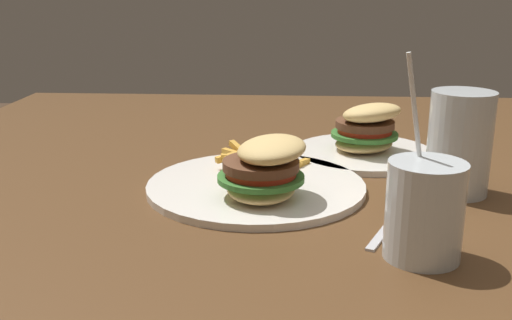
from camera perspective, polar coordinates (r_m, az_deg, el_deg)
name	(u,v)px	position (r m, az deg, el deg)	size (l,w,h in m)	color
dining_table	(305,216)	(0.93, 4.68, -5.37)	(1.31, 1.39, 0.71)	brown
meal_plate_near	(260,177)	(0.81, 0.35, -1.65)	(0.30, 0.30, 0.09)	white
beer_glass	(459,146)	(0.85, 18.78, 1.27)	(0.08, 0.08, 0.14)	silver
juice_glass	(424,215)	(0.64, 15.71, -5.06)	(0.08, 0.08, 0.21)	silver
spoon	(404,201)	(0.80, 13.94, -3.81)	(0.18, 0.10, 0.02)	silver
meal_plate_far	(366,138)	(1.00, 10.39, 2.05)	(0.23, 0.23, 0.10)	white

